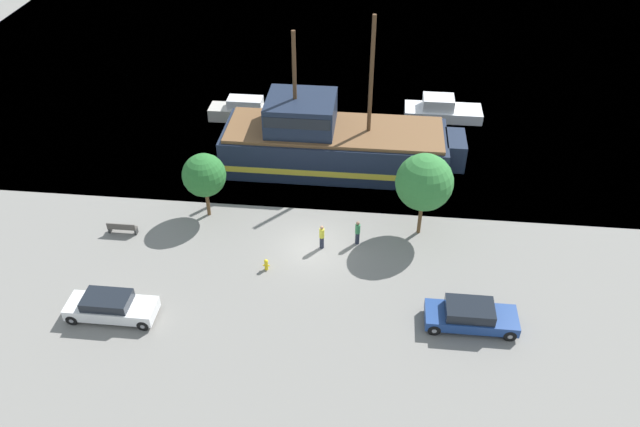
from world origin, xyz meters
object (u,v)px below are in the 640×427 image
at_px(moored_boat_dockside, 251,111).
at_px(fire_hydrant, 266,264).
at_px(pedestrian_walking_near, 358,232).
at_px(pedestrian_walking_far, 322,237).
at_px(pirate_ship, 332,142).
at_px(parked_car_curb_mid, 111,307).
at_px(parked_car_curb_front, 471,316).
at_px(moored_boat_outer, 442,110).
at_px(bench_promenade_east, 122,228).

bearing_deg(moored_boat_dockside, fire_hydrant, -76.37).
xyz_separation_m(pedestrian_walking_near, pedestrian_walking_far, (-2.19, -0.65, -0.01)).
xyz_separation_m(pirate_ship, parked_car_curb_mid, (-10.71, -16.62, -1.27)).
relative_size(fire_hydrant, pedestrian_walking_far, 0.44).
distance_m(moored_boat_dockside, pedestrian_walking_far, 17.88).
xyz_separation_m(parked_car_curb_front, pedestrian_walking_far, (-8.65, 5.69, 0.14)).
xyz_separation_m(moored_boat_outer, parked_car_curb_mid, (-19.30, -25.13, 0.05)).
bearing_deg(moored_boat_dockside, bench_promenade_east, -108.43).
distance_m(parked_car_curb_front, bench_promenade_east, 22.39).
bearing_deg(bench_promenade_east, fire_hydrant, -14.05).
xyz_separation_m(parked_car_curb_front, bench_promenade_east, (-21.63, 5.79, -0.29)).
bearing_deg(moored_boat_dockside, parked_car_curb_front, -53.34).
relative_size(moored_boat_outer, parked_car_curb_front, 1.30).
relative_size(pirate_ship, bench_promenade_east, 9.35).
xyz_separation_m(moored_boat_outer, pedestrian_walking_far, (-8.35, -18.10, 0.19)).
height_order(fire_hydrant, pedestrian_walking_far, pedestrian_walking_far).
height_order(moored_boat_outer, pedestrian_walking_far, moored_boat_outer).
bearing_deg(fire_hydrant, moored_boat_dockside, 103.63).
distance_m(moored_boat_dockside, bench_promenade_east, 16.94).
bearing_deg(moored_boat_outer, moored_boat_dockside, -173.12).
bearing_deg(pedestrian_walking_near, pirate_ship, 105.21).
bearing_deg(bench_promenade_east, pirate_ship, 36.68).
bearing_deg(parked_car_curb_mid, moored_boat_dockside, 81.83).
bearing_deg(parked_car_curb_front, moored_boat_dockside, 126.66).
height_order(moored_boat_dockside, pedestrian_walking_near, moored_boat_dockside).
relative_size(fire_hydrant, bench_promenade_east, 0.41).
relative_size(moored_boat_dockside, fire_hydrant, 9.40).
distance_m(moored_boat_dockside, pedestrian_walking_near, 18.36).
xyz_separation_m(fire_hydrant, bench_promenade_east, (-9.85, 2.46, 0.03)).
height_order(moored_boat_outer, parked_car_curb_mid, moored_boat_outer).
relative_size(parked_car_curb_mid, bench_promenade_east, 2.62).
bearing_deg(pedestrian_walking_near, moored_boat_outer, 70.55).
xyz_separation_m(moored_boat_dockside, pedestrian_walking_near, (9.81, -15.52, 0.16)).
bearing_deg(pirate_ship, fire_hydrant, -103.58).
bearing_deg(parked_car_curb_front, pedestrian_walking_far, 146.68).
bearing_deg(moored_boat_outer, pirate_ship, -135.27).
xyz_separation_m(parked_car_curb_front, pedestrian_walking_near, (-6.46, 6.34, 0.15)).
relative_size(moored_boat_outer, bench_promenade_east, 3.42).
bearing_deg(moored_boat_dockside, moored_boat_outer, 6.88).
relative_size(pirate_ship, pedestrian_walking_near, 10.10).
relative_size(moored_boat_dockside, pedestrian_walking_far, 4.17).
xyz_separation_m(pirate_ship, pedestrian_walking_far, (0.24, -9.59, -1.13)).
distance_m(moored_boat_outer, bench_promenade_east, 27.90).
height_order(fire_hydrant, pedestrian_walking_near, pedestrian_walking_near).
bearing_deg(fire_hydrant, pirate_ship, 76.42).
relative_size(parked_car_curb_front, pedestrian_walking_near, 2.85).
relative_size(moored_boat_dockside, moored_boat_outer, 1.12).
xyz_separation_m(parked_car_curb_mid, pedestrian_walking_near, (13.14, 7.69, 0.15)).
relative_size(parked_car_curb_front, fire_hydrant, 6.48).
height_order(parked_car_curb_front, pedestrian_walking_near, pedestrian_walking_near).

